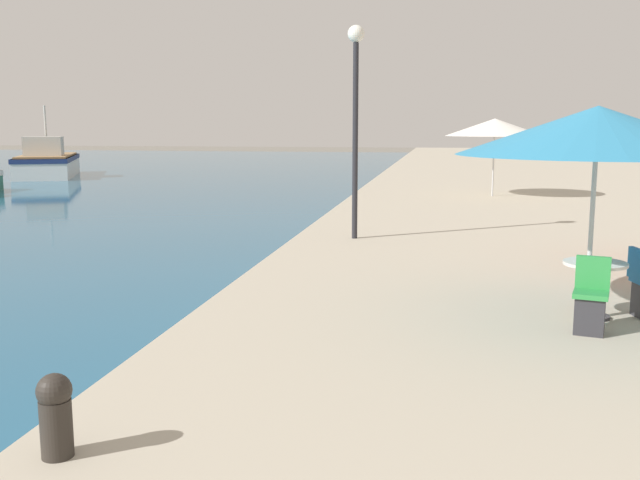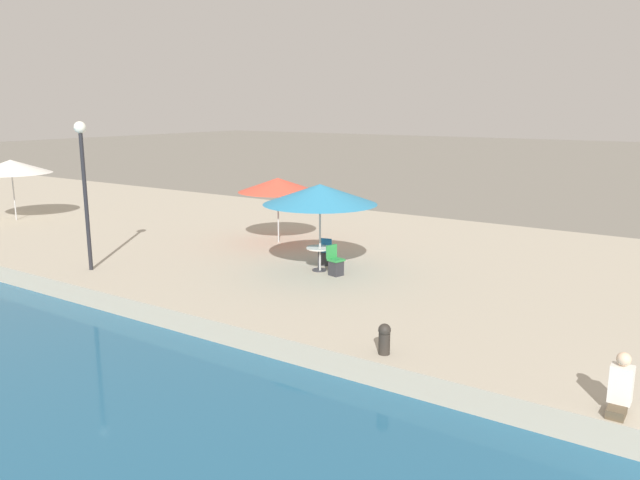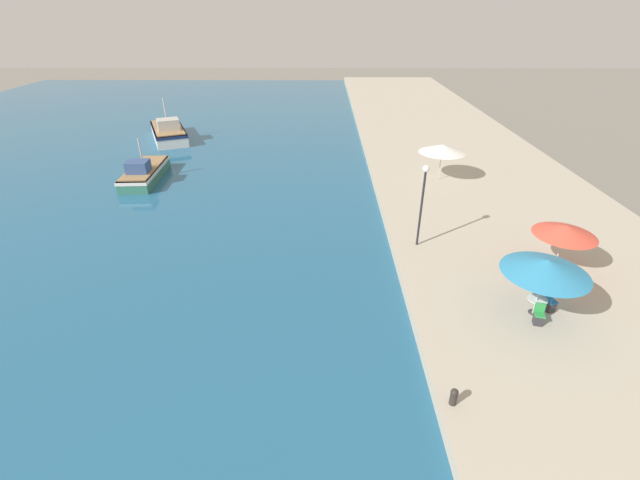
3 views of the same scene
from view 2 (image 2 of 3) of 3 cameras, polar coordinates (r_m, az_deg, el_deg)
cafe_umbrella_pink at (r=18.75m, az=-0.00°, el=4.21°), size 3.47×3.47×2.71m
cafe_umbrella_white at (r=23.02m, az=-3.88°, el=5.05°), size 2.94×2.94×2.42m
cafe_umbrella_striped at (r=30.76m, az=-26.41°, el=6.03°), size 3.40×3.40×2.69m
cafe_table at (r=19.23m, az=-0.07°, el=-1.28°), size 0.80×0.80×0.74m
cafe_chair_left at (r=18.77m, az=1.43°, el=-2.28°), size 0.49×0.51×0.91m
cafe_chair_right at (r=19.94m, az=0.69°, el=-1.41°), size 0.51×0.49×0.91m
person_at_quay at (r=11.71m, az=25.78°, el=-11.95°), size 0.56×0.36×1.04m
mooring_bollard at (r=13.00m, az=5.91°, el=-8.90°), size 0.26×0.26×0.65m
lamppost at (r=20.22m, az=-20.82°, el=5.95°), size 0.36×0.36×4.56m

